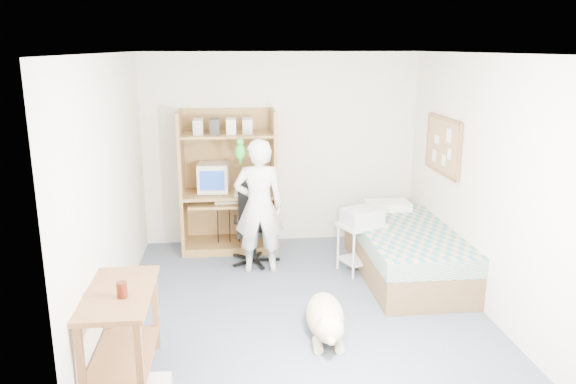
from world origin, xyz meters
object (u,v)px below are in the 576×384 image
object	(u,v)px
bed	(405,251)
dog	(326,318)
person	(259,206)
side_desk	(121,322)
computer_hutch	(229,187)
office_chair	(254,235)
printer_cart	(361,240)

from	to	relation	value
bed	dog	size ratio (longest dim) A/B	1.87
bed	person	size ratio (longest dim) A/B	1.29
side_desk	person	world-z (taller)	person
side_desk	dog	world-z (taller)	side_desk
computer_hutch	person	distance (m)	0.89
office_chair	dog	world-z (taller)	office_chair
office_chair	printer_cart	bearing A→B (deg)	-18.32
person	dog	distance (m)	1.80
office_chair	dog	xyz separation A→B (m)	(0.56, -1.91, -0.16)
computer_hutch	office_chair	world-z (taller)	computer_hutch
person	dog	world-z (taller)	person
computer_hutch	printer_cart	world-z (taller)	computer_hutch
dog	printer_cart	xyz separation A→B (m)	(0.67, 1.47, 0.21)
bed	office_chair	bearing A→B (deg)	160.52
computer_hutch	person	world-z (taller)	computer_hutch
computer_hutch	printer_cart	size ratio (longest dim) A/B	3.05
person	office_chair	bearing A→B (deg)	-79.33
dog	bed	bearing A→B (deg)	52.93
office_chair	side_desk	bearing A→B (deg)	-113.79
computer_hutch	printer_cart	xyz separation A→B (m)	(1.52, -0.96, -0.44)
person	printer_cart	bearing A→B (deg)	174.68
side_desk	dog	distance (m)	1.80
dog	printer_cart	world-z (taller)	printer_cart
printer_cart	office_chair	bearing A→B (deg)	139.19
bed	side_desk	distance (m)	3.39
dog	computer_hutch	bearing A→B (deg)	113.51
office_chair	printer_cart	world-z (taller)	office_chair
computer_hutch	side_desk	xyz separation A→B (m)	(-0.85, -2.94, -0.33)
printer_cart	computer_hutch	bearing A→B (deg)	126.74
computer_hutch	bed	distance (m)	2.35
computer_hutch	side_desk	distance (m)	3.08
computer_hutch	bed	size ratio (longest dim) A/B	0.89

